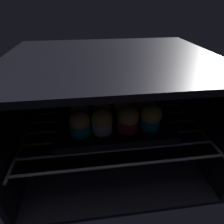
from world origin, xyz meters
TOP-DOWN VIEW (x-y plane):
  - oven_cavity at (0.00, 26.25)cm, footprint 59.00×47.00cm
  - oven_rack at (0.00, 22.00)cm, footprint 54.80×42.00cm
  - baking_tray at (0.00, 22.22)cm, footprint 35.04×28.09cm
  - muffin_row0_col0 at (-10.12, 15.14)cm, footprint 6.02×6.02cm
  - muffin_row0_col1 at (-3.80, 15.53)cm, footprint 6.31×6.31cm
  - muffin_row0_col2 at (3.79, 15.17)cm, footprint 6.29×6.29cm
  - muffin_row0_col3 at (10.68, 15.52)cm, footprint 6.48×6.48cm
  - muffin_row1_col0 at (-10.20, 21.85)cm, footprint 6.03×6.03cm
  - muffin_row1_col1 at (-3.13, 22.57)cm, footprint 6.02×6.02cm
  - muffin_row1_col2 at (3.60, 22.53)cm, footprint 6.06×6.06cm
  - muffin_row1_col3 at (10.39, 22.05)cm, footprint 6.60×6.60cm
  - muffin_row2_col0 at (-10.54, 29.04)cm, footprint 6.02×6.02cm
  - muffin_row2_col1 at (-3.07, 29.40)cm, footprint 6.51×6.51cm
  - muffin_row2_col2 at (3.48, 29.23)cm, footprint 6.18×6.18cm
  - muffin_row2_col3 at (10.48, 28.89)cm, footprint 6.62×6.62cm

SIDE VIEW (x-z plane):
  - oven_rack at x=0.00cm, z-range 13.20..14.00cm
  - baking_tray at x=0.00cm, z-range 13.59..15.79cm
  - oven_cavity at x=0.00cm, z-range -1.50..35.50cm
  - muffin_row0_col1 at x=-3.80cm, z-range 14.94..22.34cm
  - muffin_row2_col0 at x=-10.54cm, z-range 14.96..22.36cm
  - muffin_row1_col1 at x=-3.13cm, z-range 14.88..22.52cm
  - muffin_row0_col0 at x=-10.12cm, z-range 14.94..22.48cm
  - muffin_row2_col3 at x=10.48cm, z-range 14.92..22.53cm
  - muffin_row1_col2 at x=3.60cm, z-range 14.95..22.59cm
  - muffin_row1_col0 at x=-10.20cm, z-range 14.82..22.77cm
  - muffin_row1_col3 at x=10.39cm, z-range 14.95..22.72cm
  - muffin_row0_col2 at x=3.79cm, z-range 14.99..22.87cm
  - muffin_row2_col2 at x=3.48cm, z-range 15.03..22.85cm
  - muffin_row2_col1 at x=-3.07cm, z-range 14.98..22.97cm
  - muffin_row0_col3 at x=10.68cm, z-range 14.78..23.42cm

